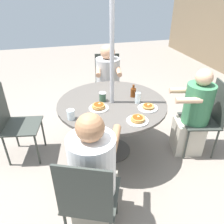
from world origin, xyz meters
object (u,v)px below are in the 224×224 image
(diner_south, at_px, (108,85))
(patio_chair_west, at_px, (13,120))
(pancake_plate_a, at_px, (138,120))
(drinking_glass_a, at_px, (138,98))
(coffee_cup, at_px, (103,97))
(drinking_glass_b, at_px, (71,115))
(patio_chair_north, at_px, (89,197))
(pancake_plate_b, at_px, (148,107))
(patio_chair_east, at_px, (208,115))
(diner_north, at_px, (94,179))
(patio_chair_south, at_px, (108,80))
(patio_table, at_px, (112,109))
(syrup_bottle, at_px, (133,92))
(pancake_plate_c, at_px, (99,107))
(diner_east, at_px, (193,116))

(diner_south, xyz_separation_m, patio_chair_west, (0.77, -1.37, 0.01))
(pancake_plate_a, bearing_deg, drinking_glass_a, 159.23)
(drinking_glass_a, bearing_deg, coffee_cup, -112.16)
(drinking_glass_b, bearing_deg, diner_south, 150.53)
(patio_chair_north, height_order, pancake_plate_b, patio_chair_north)
(pancake_plate_a, bearing_deg, patio_chair_east, 100.95)
(coffee_cup, height_order, drinking_glass_b, coffee_cup)
(coffee_cup, bearing_deg, diner_north, -17.10)
(diner_north, height_order, patio_chair_south, diner_north)
(patio_chair_east, distance_m, diner_south, 1.59)
(patio_table, bearing_deg, drinking_glass_b, -63.44)
(patio_chair_east, distance_m, coffee_cup, 1.33)
(syrup_bottle, relative_size, coffee_cup, 1.43)
(syrup_bottle, bearing_deg, coffee_cup, -87.81)
(syrup_bottle, bearing_deg, diner_north, -34.70)
(patio_chair_north, xyz_separation_m, drinking_glass_b, (-0.84, -0.03, 0.25))
(patio_table, height_order, pancake_plate_b, pancake_plate_b)
(patio_table, bearing_deg, syrup_bottle, 104.37)
(patio_chair_east, bearing_deg, pancake_plate_c, 96.55)
(patio_chair_north, xyz_separation_m, syrup_bottle, (-1.17, 0.77, 0.26))
(patio_chair_east, bearing_deg, pancake_plate_a, 114.34)
(patio_table, height_order, diner_north, diner_north)
(coffee_cup, relative_size, drinking_glass_b, 1.04)
(pancake_plate_c, bearing_deg, pancake_plate_a, 42.28)
(pancake_plate_a, bearing_deg, patio_chair_north, -44.88)
(patio_table, distance_m, patio_chair_north, 1.20)
(patio_chair_south, height_order, pancake_plate_b, patio_chair_south)
(patio_chair_east, relative_size, patio_chair_west, 1.00)
(patio_table, bearing_deg, patio_chair_west, -100.75)
(diner_east, bearing_deg, diner_south, 46.10)
(pancake_plate_a, distance_m, pancake_plate_c, 0.48)
(drinking_glass_b, bearing_deg, patio_chair_west, -125.38)
(patio_table, relative_size, pancake_plate_b, 5.85)
(diner_north, relative_size, patio_chair_south, 1.24)
(diner_north, xyz_separation_m, drinking_glass_a, (-0.83, 0.69, 0.27))
(patio_chair_east, height_order, drinking_glass_a, patio_chair_east)
(diner_east, bearing_deg, patio_chair_east, -90.00)
(drinking_glass_a, bearing_deg, diner_south, -175.49)
(patio_table, bearing_deg, pancake_plate_c, -57.98)
(syrup_bottle, height_order, coffee_cup, syrup_bottle)
(drinking_glass_a, xyz_separation_m, drinking_glass_b, (0.15, -0.79, -0.01))
(patio_chair_north, xyz_separation_m, diner_south, (-2.08, 0.67, -0.01))
(syrup_bottle, bearing_deg, drinking_glass_b, -67.67)
(patio_chair_north, relative_size, coffee_cup, 8.82)
(patio_table, xyz_separation_m, pancake_plate_a, (0.47, 0.14, 0.11))
(pancake_plate_b, distance_m, coffee_cup, 0.55)
(patio_chair_south, distance_m, pancake_plate_a, 1.66)
(patio_chair_north, xyz_separation_m, pancake_plate_c, (-0.98, 0.29, 0.22))
(diner_south, xyz_separation_m, coffee_cup, (0.93, -0.30, 0.26))
(patio_chair_north, distance_m, drinking_glass_a, 1.28)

